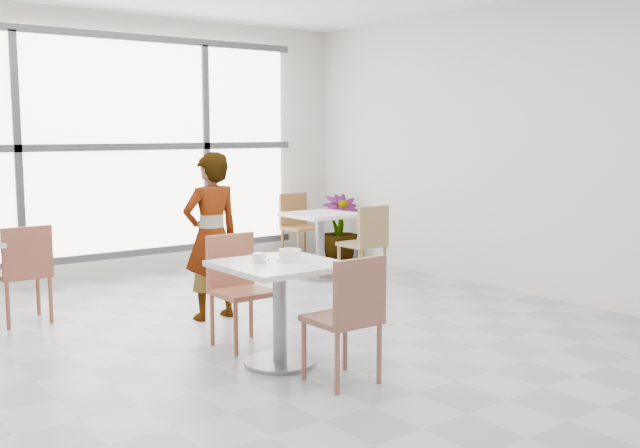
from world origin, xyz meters
TOP-DOWN VIEW (x-y plane):
  - floor at (0.00, 0.00)m, footprint 7.00×7.00m
  - wall_back at (0.00, 3.50)m, footprint 6.00×0.00m
  - wall_right at (3.00, 0.00)m, footprint 0.00×7.00m
  - window at (0.00, 3.44)m, footprint 4.60×0.07m
  - main_table at (-0.36, -0.29)m, footprint 0.80×0.80m
  - chair_near at (-0.24, -0.93)m, footprint 0.42×0.42m
  - chair_far at (-0.32, 0.34)m, footprint 0.42×0.42m
  - oatmeal_bowl at (-0.25, -0.27)m, footprint 0.21×0.21m
  - coffee_cup at (-0.48, -0.20)m, footprint 0.16×0.13m
  - person at (-0.09, 1.18)m, footprint 0.55×0.37m
  - bg_table_right at (1.81, 2.07)m, footprint 0.70×0.70m
  - bg_chair_left_near at (-1.48, 2.00)m, footprint 0.42×0.42m
  - bg_chair_right_near at (2.02, 1.50)m, footprint 0.42×0.42m
  - bg_chair_right_far at (2.30, 3.18)m, footprint 0.42×0.42m
  - plant_right at (2.70, 2.81)m, footprint 0.63×0.63m

SIDE VIEW (x-z plane):
  - floor at x=0.00m, z-range 0.00..0.00m
  - plant_right at x=2.70m, z-range 0.00..0.86m
  - bg_table_right at x=1.81m, z-range 0.11..0.86m
  - chair_near at x=-0.24m, z-range 0.07..0.94m
  - chair_far at x=-0.32m, z-range 0.07..0.94m
  - bg_chair_left_near at x=-1.48m, z-range 0.07..0.94m
  - bg_chair_right_near at x=2.02m, z-range 0.07..0.94m
  - bg_chair_right_far at x=2.30m, z-range 0.07..0.94m
  - main_table at x=-0.36m, z-range 0.15..0.90m
  - person at x=-0.09m, z-range 0.00..1.50m
  - coffee_cup at x=-0.48m, z-range 0.75..0.81m
  - oatmeal_bowl at x=-0.25m, z-range 0.75..0.84m
  - window at x=0.00m, z-range 0.24..2.76m
  - wall_back at x=0.00m, z-range -1.50..4.50m
  - wall_right at x=3.00m, z-range -2.00..5.00m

